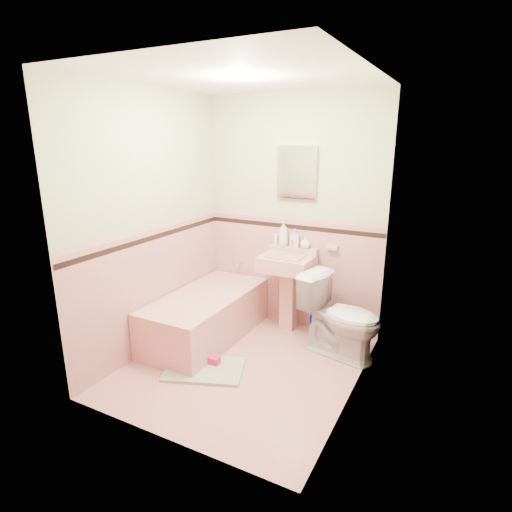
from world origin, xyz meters
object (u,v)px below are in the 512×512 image
at_px(soap_bottle_mid, 295,238).
at_px(sink, 286,294).
at_px(soap_bottle_right, 305,242).
at_px(toilet, 341,317).
at_px(bathtub, 207,317).
at_px(shoe, 211,360).
at_px(medicine_cabinet, 297,172).
at_px(bucket, 320,327).
at_px(soap_bottle_left, 283,233).

bearing_deg(soap_bottle_mid, sink, -92.30).
bearing_deg(sink, soap_bottle_right, 54.19).
height_order(soap_bottle_right, toilet, soap_bottle_right).
height_order(bathtub, shoe, bathtub).
height_order(sink, shoe, sink).
xyz_separation_m(sink, medicine_cabinet, (0.00, 0.21, 1.27)).
relative_size(bathtub, toilet, 1.89).
bearing_deg(soap_bottle_right, bucket, -32.70).
bearing_deg(bathtub, sink, 37.93).
height_order(soap_bottle_left, toilet, soap_bottle_left).
bearing_deg(shoe, soap_bottle_right, 65.13).
distance_m(soap_bottle_left, shoe, 1.55).
bearing_deg(medicine_cabinet, bucket, -26.74).
bearing_deg(bathtub, soap_bottle_left, 51.99).
distance_m(medicine_cabinet, soap_bottle_right, 0.74).
bearing_deg(bucket, bathtub, -152.92).
relative_size(sink, toilet, 1.08).
height_order(bathtub, soap_bottle_mid, soap_bottle_mid).
xyz_separation_m(sink, shoe, (-0.32, -1.00, -0.37)).
xyz_separation_m(soap_bottle_right, shoe, (-0.45, -1.18, -0.92)).
bearing_deg(sink, toilet, -19.35).
height_order(soap_bottle_mid, bucket, soap_bottle_mid).
distance_m(sink, soap_bottle_mid, 0.61).
distance_m(bathtub, shoe, 0.61).
relative_size(toilet, bucket, 3.48).
distance_m(toilet, bucket, 0.48).
bearing_deg(sink, bucket, 2.26).
bearing_deg(shoe, medicine_cabinet, 71.20).
xyz_separation_m(bathtub, toilet, (1.36, 0.29, 0.17)).
relative_size(soap_bottle_mid, shoe, 1.18).
bearing_deg(bathtub, soap_bottle_right, 41.24).
height_order(medicine_cabinet, soap_bottle_mid, medicine_cabinet).
relative_size(soap_bottle_left, toilet, 0.34).
bearing_deg(soap_bottle_right, toilet, -37.39).
relative_size(sink, soap_bottle_left, 3.13).
distance_m(bathtub, bucket, 1.20).
relative_size(medicine_cabinet, soap_bottle_right, 4.05).
relative_size(medicine_cabinet, soap_bottle_left, 1.98).
bearing_deg(soap_bottle_left, toilet, -27.52).
relative_size(bathtub, medicine_cabinet, 2.79).
bearing_deg(soap_bottle_mid, shoe, -105.50).
height_order(bathtub, soap_bottle_left, soap_bottle_left).
bearing_deg(soap_bottle_left, bathtub, -128.01).
xyz_separation_m(medicine_cabinet, toilet, (0.68, -0.45, -1.30)).
bearing_deg(toilet, soap_bottle_right, 64.98).
xyz_separation_m(soap_bottle_mid, soap_bottle_right, (0.12, 0.00, -0.03)).
height_order(medicine_cabinet, soap_bottle_left, medicine_cabinet).
relative_size(soap_bottle_left, shoe, 1.64).
bearing_deg(soap_bottle_left, medicine_cabinet, 13.48).
relative_size(soap_bottle_mid, soap_bottle_right, 1.48).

